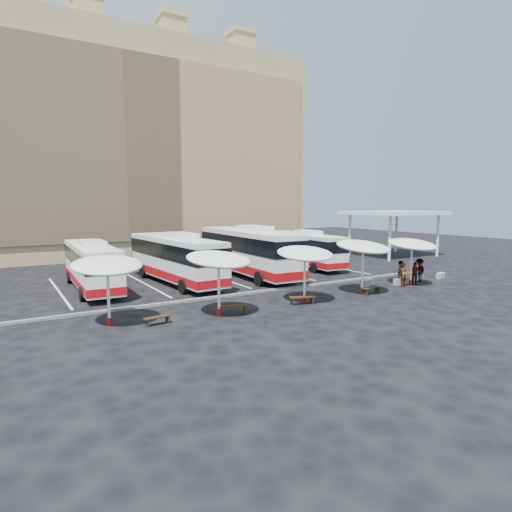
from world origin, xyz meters
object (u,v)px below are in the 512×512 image
conc_bench_1 (401,281)px  wood_bench_3 (371,289)px  bus_1 (175,257)px  conc_bench_3 (441,276)px  wood_bench_2 (302,298)px  conc_bench_0 (367,283)px  conc_bench_2 (418,278)px  sunshade_1 (219,260)px  sunshade_3 (363,247)px  passenger_0 (404,275)px  bus_2 (248,250)px  wood_bench_0 (157,318)px  bus_3 (302,248)px  sunshade_0 (107,265)px  sunshade_4 (412,244)px  passenger_1 (400,272)px  passenger_2 (414,273)px  bus_0 (91,264)px  sunshade_2 (305,254)px  wood_bench_1 (233,308)px  passenger_3 (419,270)px

conc_bench_1 → wood_bench_3: bearing=-163.9°
bus_1 → conc_bench_3: bearing=-29.4°
bus_1 → wood_bench_2: (3.99, -10.78, -1.63)m
wood_bench_3 → conc_bench_0: (1.87, 2.24, -0.12)m
wood_bench_3 → conc_bench_2: bearing=14.3°
sunshade_1 → sunshade_3: (10.86, 0.10, 0.10)m
passenger_0 → wood_bench_3: bearing=177.2°
bus_2 → passenger_0: bearing=-52.0°
wood_bench_0 → wood_bench_3: 14.75m
bus_3 → wood_bench_2: bus_3 is taller
wood_bench_3 → bus_1: bearing=132.1°
wood_bench_0 → sunshade_0: bearing=151.2°
sunshade_4 → wood_bench_0: (-19.64, -0.34, -2.75)m
conc_bench_1 → conc_bench_3: (4.99, 0.15, -0.01)m
sunshade_1 → sunshade_4: 16.21m
passenger_1 → passenger_2: passenger_1 is taller
bus_0 → sunshade_0: bearing=-94.1°
bus_0 → passenger_0: size_ratio=6.43×
sunshade_4 → conc_bench_3: size_ratio=3.24×
conc_bench_2 → passenger_1: 2.72m
sunshade_0 → conc_bench_0: (18.72, 0.69, -2.81)m
passenger_0 → conc_bench_0: bearing=129.4°
bus_0 → sunshade_2: (10.42, -11.15, 1.23)m
bus_2 → bus_3: size_ratio=1.19×
wood_bench_3 → passenger_2: size_ratio=0.94×
wood_bench_2 → wood_bench_1: bearing=178.2°
wood_bench_0 → wood_bench_3: wood_bench_3 is taller
bus_0 → bus_2: (12.40, -0.82, 0.37)m
conc_bench_2 → passenger_3: (-0.53, -0.50, 0.71)m
wood_bench_1 → conc_bench_2: bearing=5.2°
bus_1 → passenger_3: size_ratio=6.82×
wood_bench_0 → passenger_0: (18.65, 0.18, 0.55)m
sunshade_0 → sunshade_3: sunshade_3 is taller
sunshade_3 → conc_bench_0: sunshade_3 is taller
sunshade_1 → conc_bench_1: sunshade_1 is taller
conc_bench_2 → passenger_1: passenger_1 is taller
passenger_0 → passenger_1: passenger_1 is taller
bus_2 → sunshade_1: (-7.91, -10.43, 0.91)m
passenger_1 → passenger_2: (0.88, -0.61, -0.06)m
passenger_0 → passenger_3: (2.72, 0.75, 0.04)m
sunshade_0 → conc_bench_1: (21.35, -0.25, -2.82)m
wood_bench_3 → sunshade_4: bearing=8.5°
sunshade_0 → passenger_1: bearing=-0.3°
bus_2 → wood_bench_3: bus_2 is taller
bus_2 → conc_bench_0: size_ratio=10.55×
passenger_0 → bus_3: bearing=79.4°
sunshade_0 → passenger_3: (23.47, -0.22, -2.13)m
conc_bench_2 → sunshade_3: bearing=-169.5°
wood_bench_1 → passenger_1: (15.07, 1.24, 0.52)m
sunshade_3 → passenger_0: (4.35, 0.16, -2.32)m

